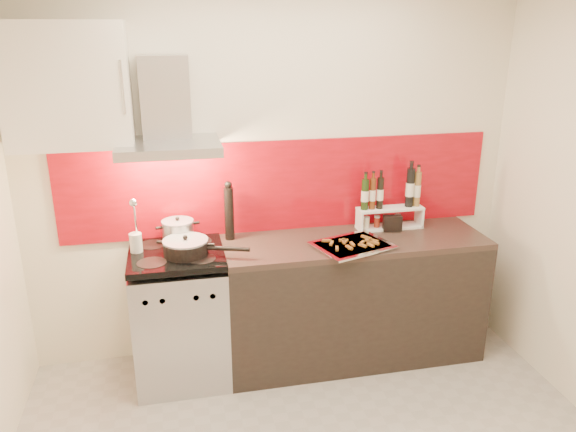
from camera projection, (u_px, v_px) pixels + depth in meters
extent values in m
cube|color=silver|center=(274.00, 175.00, 3.87)|extent=(3.40, 0.02, 2.60)
cube|color=maroon|center=(282.00, 186.00, 3.90)|extent=(3.00, 0.02, 0.64)
cube|color=#B7B7BA|center=(181.00, 319.00, 3.74)|extent=(0.60, 0.60, 0.84)
cube|color=black|center=(183.00, 355.00, 3.50)|extent=(0.50, 0.02, 0.40)
cube|color=#B7B7BA|center=(179.00, 299.00, 3.38)|extent=(0.56, 0.02, 0.12)
cube|color=#FF190C|center=(179.00, 299.00, 3.37)|extent=(0.10, 0.01, 0.04)
cube|color=black|center=(176.00, 254.00, 3.59)|extent=(0.60, 0.60, 0.04)
cube|color=black|center=(352.00, 300.00, 3.98)|extent=(1.80, 0.60, 0.86)
cube|color=#2C201B|center=(355.00, 241.00, 3.83)|extent=(1.80, 0.60, 0.04)
cube|color=#B7B7BA|center=(169.00, 147.00, 3.41)|extent=(0.62, 0.50, 0.06)
cube|color=#B7B7BA|center=(165.00, 97.00, 3.46)|extent=(0.30, 0.18, 0.50)
sphere|color=#FFD18C|center=(144.00, 154.00, 3.39)|extent=(0.07, 0.07, 0.07)
sphere|color=#FFD18C|center=(194.00, 152.00, 3.45)|extent=(0.07, 0.07, 0.07)
cube|color=white|center=(67.00, 85.00, 3.25)|extent=(0.70, 0.35, 0.72)
cylinder|color=#B7B7BA|center=(178.00, 232.00, 3.70)|extent=(0.21, 0.21, 0.14)
cylinder|color=#99999E|center=(177.00, 221.00, 3.68)|extent=(0.21, 0.21, 0.01)
sphere|color=black|center=(177.00, 219.00, 3.67)|extent=(0.03, 0.03, 0.03)
cylinder|color=black|center=(186.00, 248.00, 3.52)|extent=(0.28, 0.28, 0.09)
cylinder|color=#99999E|center=(185.00, 241.00, 3.51)|extent=(0.28, 0.28, 0.01)
sphere|color=black|center=(185.00, 237.00, 3.50)|extent=(0.03, 0.03, 0.03)
cylinder|color=black|center=(229.00, 249.00, 3.49)|extent=(0.26, 0.11, 0.03)
cylinder|color=silver|center=(136.00, 243.00, 3.56)|extent=(0.08, 0.08, 0.13)
cylinder|color=silver|center=(135.00, 218.00, 3.51)|extent=(0.01, 0.06, 0.25)
sphere|color=silver|center=(133.00, 203.00, 3.42)|extent=(0.05, 0.05, 0.05)
cylinder|color=black|center=(229.00, 214.00, 3.76)|extent=(0.06, 0.06, 0.36)
sphere|color=black|center=(228.00, 185.00, 3.69)|extent=(0.05, 0.05, 0.05)
cube|color=white|center=(389.00, 227.00, 4.02)|extent=(0.47, 0.13, 0.01)
cube|color=white|center=(359.00, 221.00, 3.95)|extent=(0.01, 0.13, 0.13)
cube|color=white|center=(419.00, 216.00, 4.04)|extent=(0.02, 0.13, 0.13)
cube|color=white|center=(390.00, 209.00, 3.97)|extent=(0.47, 0.13, 0.02)
cylinder|color=black|center=(365.00, 194.00, 3.90)|extent=(0.05, 0.05, 0.22)
cylinder|color=#58280F|center=(372.00, 194.00, 3.91)|extent=(0.04, 0.04, 0.22)
cylinder|color=black|center=(380.00, 193.00, 3.92)|extent=(0.05, 0.05, 0.22)
cylinder|color=black|center=(410.00, 188.00, 3.95)|extent=(0.06, 0.06, 0.28)
cylinder|color=brown|center=(417.00, 189.00, 3.97)|extent=(0.05, 0.05, 0.25)
cylinder|color=beige|center=(367.00, 223.00, 3.97)|extent=(0.04, 0.04, 0.07)
cylinder|color=maroon|center=(377.00, 222.00, 3.99)|extent=(0.04, 0.04, 0.07)
cylinder|color=#443122|center=(387.00, 222.00, 4.00)|extent=(0.04, 0.04, 0.06)
cylinder|color=beige|center=(397.00, 221.00, 4.02)|extent=(0.04, 0.04, 0.07)
cube|color=black|center=(392.00, 223.00, 3.94)|extent=(0.14, 0.08, 0.11)
cube|color=silver|center=(352.00, 246.00, 3.67)|extent=(0.54, 0.47, 0.01)
cube|color=silver|center=(352.00, 245.00, 3.67)|extent=(0.57, 0.50, 0.01)
cube|color=red|center=(352.00, 245.00, 3.67)|extent=(0.49, 0.42, 0.01)
cube|color=brown|center=(349.00, 247.00, 3.59)|extent=(0.03, 0.06, 0.02)
cube|color=brown|center=(363.00, 245.00, 3.63)|extent=(0.05, 0.06, 0.02)
cube|color=brown|center=(370.00, 240.00, 3.72)|extent=(0.04, 0.06, 0.02)
cube|color=brown|center=(365.00, 237.00, 3.77)|extent=(0.05, 0.06, 0.02)
cube|color=brown|center=(374.00, 241.00, 3.71)|extent=(0.05, 0.06, 0.02)
cube|color=brown|center=(369.00, 241.00, 3.70)|extent=(0.05, 0.06, 0.02)
cube|color=brown|center=(375.00, 243.00, 3.67)|extent=(0.05, 0.06, 0.02)
cube|color=brown|center=(344.00, 240.00, 3.71)|extent=(0.06, 0.03, 0.02)
cube|color=brown|center=(327.00, 241.00, 3.70)|extent=(0.06, 0.03, 0.02)
cube|color=brown|center=(371.00, 245.00, 3.63)|extent=(0.04, 0.06, 0.02)
cube|color=brown|center=(331.00, 243.00, 3.66)|extent=(0.04, 0.06, 0.02)
cube|color=brown|center=(352.00, 244.00, 3.65)|extent=(0.02, 0.06, 0.02)
cube|color=brown|center=(362.00, 243.00, 3.67)|extent=(0.05, 0.06, 0.02)
cube|color=brown|center=(343.00, 241.00, 3.70)|extent=(0.03, 0.06, 0.02)
cube|color=brown|center=(337.00, 249.00, 3.58)|extent=(0.03, 0.06, 0.02)
cube|color=brown|center=(345.00, 242.00, 3.68)|extent=(0.05, 0.06, 0.02)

